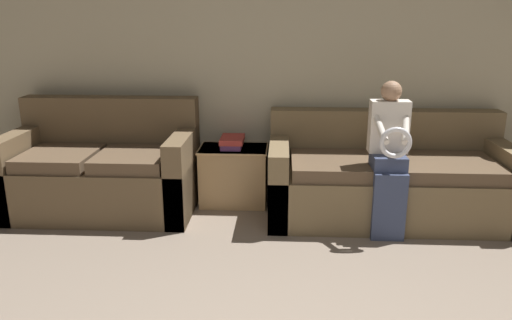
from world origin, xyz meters
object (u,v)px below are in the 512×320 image
(couch_side, at_px, (104,172))
(book_stack, at_px, (232,142))
(couch_main, at_px, (388,180))
(side_shelf, at_px, (234,175))
(child_left_seated, at_px, (389,154))

(couch_side, xyz_separation_m, book_stack, (1.11, 0.22, 0.23))
(couch_main, distance_m, book_stack, 1.40)
(couch_main, xyz_separation_m, side_shelf, (-1.35, 0.21, -0.04))
(couch_side, distance_m, side_shelf, 1.15)
(side_shelf, height_order, book_stack, book_stack)
(couch_main, distance_m, side_shelf, 1.36)
(side_shelf, bearing_deg, couch_main, -8.87)
(child_left_seated, height_order, side_shelf, child_left_seated)
(side_shelf, bearing_deg, book_stack, 166.52)
(side_shelf, distance_m, book_stack, 0.31)
(child_left_seated, distance_m, side_shelf, 1.44)
(couch_side, relative_size, side_shelf, 2.58)
(couch_side, height_order, child_left_seated, child_left_seated)
(book_stack, bearing_deg, couch_main, -8.91)
(side_shelf, xyz_separation_m, book_stack, (-0.01, 0.00, 0.31))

